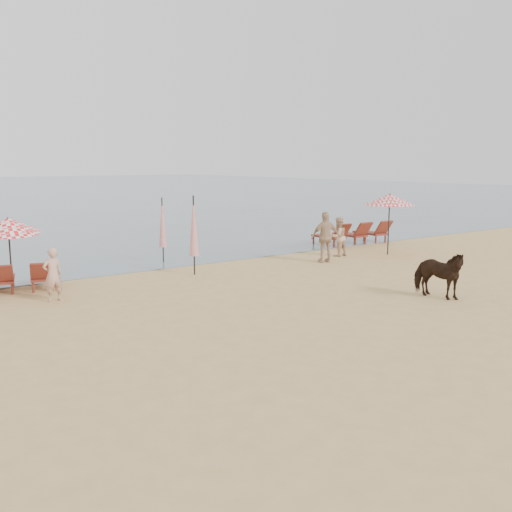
{
  "coord_description": "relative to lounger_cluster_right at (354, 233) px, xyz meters",
  "views": [
    {
      "loc": [
        -9.34,
        -7.76,
        3.7
      ],
      "look_at": [
        0.0,
        5.0,
        1.1
      ],
      "focal_mm": 40.0,
      "sensor_mm": 36.0,
      "label": 1
    }
  ],
  "objects": [
    {
      "name": "cow",
      "position": [
        -5.84,
        -8.84,
        0.17
      ],
      "size": [
        0.96,
        1.68,
        1.34
      ],
      "primitive_type": "imported",
      "rotation": [
        0.0,
        0.0,
        0.16
      ],
      "color": "black",
      "rests_on": "ground"
    },
    {
      "name": "beachgoer_right_b",
      "position": [
        -4.39,
        -2.81,
        0.45
      ],
      "size": [
        1.21,
        0.84,
        1.9
      ],
      "primitive_type": "imported",
      "rotation": [
        0.0,
        0.0,
        2.76
      ],
      "color": "tan",
      "rests_on": "ground"
    },
    {
      "name": "ground",
      "position": [
        -9.59,
        -10.51,
        -0.5
      ],
      "size": [
        120.0,
        120.0,
        0.0
      ],
      "primitive_type": "plane",
      "color": "tan",
      "rests_on": "ground"
    },
    {
      "name": "umbrella_open_right",
      "position": [
        -1.1,
        -2.98,
        1.73
      ],
      "size": [
        2.03,
        2.03,
        2.48
      ],
      "rotation": [
        0.0,
        0.0,
        -0.11
      ],
      "color": "black",
      "rests_on": "ground"
    },
    {
      "name": "umbrella_closed_right",
      "position": [
        -9.33,
        0.71,
        0.99
      ],
      "size": [
        0.3,
        0.3,
        2.43
      ],
      "rotation": [
        0.0,
        0.0,
        -0.06
      ],
      "color": "black",
      "rests_on": "ground"
    },
    {
      "name": "beachgoer_left",
      "position": [
        -14.48,
        -2.96,
        0.23
      ],
      "size": [
        0.58,
        0.42,
        1.47
      ],
      "primitive_type": "imported",
      "rotation": [
        0.0,
        0.0,
        3.28
      ],
      "color": "tan",
      "rests_on": "ground"
    },
    {
      "name": "beachgoer_right_a",
      "position": [
        -3.0,
        -2.05,
        0.28
      ],
      "size": [
        0.77,
        0.6,
        1.56
      ],
      "primitive_type": "imported",
      "rotation": [
        0.0,
        0.0,
        3.15
      ],
      "color": "tan",
      "rests_on": "ground"
    },
    {
      "name": "umbrella_closed_left",
      "position": [
        -9.56,
        -1.99,
        1.12
      ],
      "size": [
        0.32,
        0.32,
        2.63
      ],
      "rotation": [
        0.0,
        0.0,
        -0.43
      ],
      "color": "black",
      "rests_on": "ground"
    },
    {
      "name": "lounger_cluster_right",
      "position": [
        0.0,
        0.0,
        0.0
      ],
      "size": [
        3.38,
        2.12,
        0.72
      ],
      "rotation": [
        0.0,
        0.0,
        -0.06
      ],
      "color": "maroon",
      "rests_on": "ground"
    },
    {
      "name": "umbrella_open_left_b",
      "position": [
        -15.1,
        -1.08,
        1.44
      ],
      "size": [
        1.75,
        1.79,
        2.24
      ],
      "rotation": [
        0.0,
        0.0,
        -0.06
      ],
      "color": "black",
      "rests_on": "ground"
    }
  ]
}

